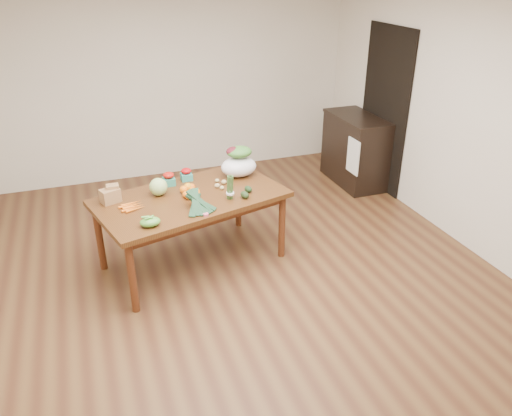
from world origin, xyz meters
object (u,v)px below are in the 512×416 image
object	(u,v)px
dining_table	(193,230)
cabbage	(158,187)
salad_bag	(239,163)
cabinet	(355,150)
asparagus_bundle	(230,187)
paper_bag	(110,194)
mandarin_cluster	(193,192)
kale_bunch	(200,203)

from	to	relation	value
dining_table	cabbage	world-z (taller)	cabbage
salad_bag	cabinet	bearing A→B (deg)	26.13
cabinet	dining_table	bearing A→B (deg)	-153.40
cabinet	asparagus_bundle	xyz separation A→B (m)	(-2.23, -1.49, 0.40)
paper_bag	asparagus_bundle	distance (m)	1.13
mandarin_cluster	asparagus_bundle	size ratio (longest dim) A/B	0.72
mandarin_cluster	salad_bag	xyz separation A→B (m)	(0.58, 0.35, 0.10)
mandarin_cluster	salad_bag	size ratio (longest dim) A/B	0.48
asparagus_bundle	paper_bag	bearing A→B (deg)	148.50
cabinet	cabbage	size ratio (longest dim) A/B	5.89
cabinet	cabbage	bearing A→B (deg)	-157.85
asparagus_bundle	kale_bunch	bearing A→B (deg)	-170.63
cabbage	salad_bag	xyz separation A→B (m)	(0.88, 0.19, 0.06)
cabinet	mandarin_cluster	xyz separation A→B (m)	(-2.55, -1.31, 0.33)
mandarin_cluster	asparagus_bundle	distance (m)	0.37
dining_table	paper_bag	bearing A→B (deg)	155.77
kale_bunch	asparagus_bundle	size ratio (longest dim) A/B	1.60
kale_bunch	salad_bag	distance (m)	0.89
dining_table	paper_bag	size ratio (longest dim) A/B	7.84
dining_table	mandarin_cluster	size ratio (longest dim) A/B	9.89
asparagus_bundle	salad_bag	xyz separation A→B (m)	(0.25, 0.52, 0.02)
dining_table	mandarin_cluster	bearing A→B (deg)	-68.58
dining_table	kale_bunch	world-z (taller)	kale_bunch
cabbage	dining_table	bearing A→B (deg)	-24.38
paper_bag	salad_bag	distance (m)	1.35
cabinet	kale_bunch	bearing A→B (deg)	-147.39
kale_bunch	asparagus_bundle	bearing A→B (deg)	9.37
cabbage	kale_bunch	distance (m)	0.56
cabbage	asparagus_bundle	bearing A→B (deg)	-27.69
paper_bag	kale_bunch	size ratio (longest dim) A/B	0.57
paper_bag	asparagus_bundle	world-z (taller)	asparagus_bundle
dining_table	asparagus_bundle	distance (m)	0.64
dining_table	salad_bag	bearing A→B (deg)	13.16
cabbage	kale_bunch	world-z (taller)	cabbage
cabinet	cabbage	distance (m)	3.10
dining_table	asparagus_bundle	bearing A→B (deg)	-45.21
cabbage	asparagus_bundle	size ratio (longest dim) A/B	0.69
asparagus_bundle	salad_bag	world-z (taller)	salad_bag
salad_bag	paper_bag	bearing A→B (deg)	-171.50
dining_table	cabinet	xyz separation A→B (m)	(2.57, 1.29, 0.10)
cabbage	salad_bag	size ratio (longest dim) A/B	0.46
mandarin_cluster	asparagus_bundle	bearing A→B (deg)	-28.22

